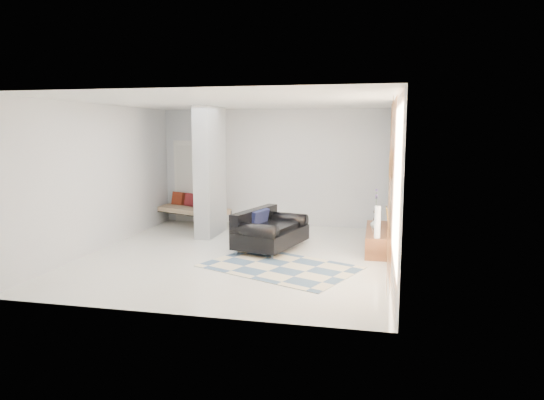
# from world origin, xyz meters

# --- Properties ---
(floor) EXTENTS (6.00, 6.00, 0.00)m
(floor) POSITION_xyz_m (0.00, 0.00, 0.00)
(floor) COLOR silver
(floor) RESTS_ON ground
(ceiling) EXTENTS (6.00, 6.00, 0.00)m
(ceiling) POSITION_xyz_m (0.00, 0.00, 2.80)
(ceiling) COLOR white
(ceiling) RESTS_ON wall_back
(wall_back) EXTENTS (6.00, 0.00, 6.00)m
(wall_back) POSITION_xyz_m (0.00, 3.00, 1.40)
(wall_back) COLOR silver
(wall_back) RESTS_ON ground
(wall_front) EXTENTS (6.00, 0.00, 6.00)m
(wall_front) POSITION_xyz_m (0.00, -3.00, 1.40)
(wall_front) COLOR silver
(wall_front) RESTS_ON ground
(wall_left) EXTENTS (0.00, 6.00, 6.00)m
(wall_left) POSITION_xyz_m (-2.75, 0.00, 1.40)
(wall_left) COLOR silver
(wall_left) RESTS_ON ground
(wall_right) EXTENTS (0.00, 6.00, 6.00)m
(wall_right) POSITION_xyz_m (2.75, 0.00, 1.40)
(wall_right) COLOR silver
(wall_right) RESTS_ON ground
(partition_column) EXTENTS (0.35, 1.20, 2.80)m
(partition_column) POSITION_xyz_m (-1.10, 1.60, 1.40)
(partition_column) COLOR #9EA2A5
(partition_column) RESTS_ON floor
(hallway_door) EXTENTS (0.85, 0.06, 2.04)m
(hallway_door) POSITION_xyz_m (-2.10, 2.96, 1.02)
(hallway_door) COLOR white
(hallway_door) RESTS_ON floor
(curtain) EXTENTS (0.00, 2.55, 2.55)m
(curtain) POSITION_xyz_m (2.67, -1.15, 1.45)
(curtain) COLOR orange
(curtain) RESTS_ON wall_right
(wall_art) EXTENTS (0.04, 0.45, 0.55)m
(wall_art) POSITION_xyz_m (2.72, 0.99, 1.65)
(wall_art) COLOR #381F0F
(wall_art) RESTS_ON wall_right
(media_console) EXTENTS (0.45, 1.82, 0.80)m
(media_console) POSITION_xyz_m (2.52, 0.99, 0.20)
(media_console) COLOR brown
(media_console) RESTS_ON floor
(loveseat) EXTENTS (1.32, 1.78, 0.76)m
(loveseat) POSITION_xyz_m (0.43, 0.58, 0.35)
(loveseat) COLOR silver
(loveseat) RESTS_ON floor
(daybed) EXTENTS (2.03, 1.44, 0.77)m
(daybed) POSITION_xyz_m (-1.91, 2.48, 0.41)
(daybed) COLOR black
(daybed) RESTS_ON floor
(area_rug) EXTENTS (2.90, 2.48, 0.01)m
(area_rug) POSITION_xyz_m (0.90, -0.64, 0.01)
(area_rug) COLOR beige
(area_rug) RESTS_ON floor
(cylinder_lamp) EXTENTS (0.10, 0.10, 0.57)m
(cylinder_lamp) POSITION_xyz_m (2.50, 0.19, 0.69)
(cylinder_lamp) COLOR white
(cylinder_lamp) RESTS_ON media_console
(bronze_figurine) EXTENTS (0.13, 0.13, 0.26)m
(bronze_figurine) POSITION_xyz_m (2.47, 1.73, 0.53)
(bronze_figurine) COLOR black
(bronze_figurine) RESTS_ON media_console
(vase) EXTENTS (0.23, 0.23, 0.21)m
(vase) POSITION_xyz_m (2.47, 1.03, 0.51)
(vase) COLOR white
(vase) RESTS_ON media_console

